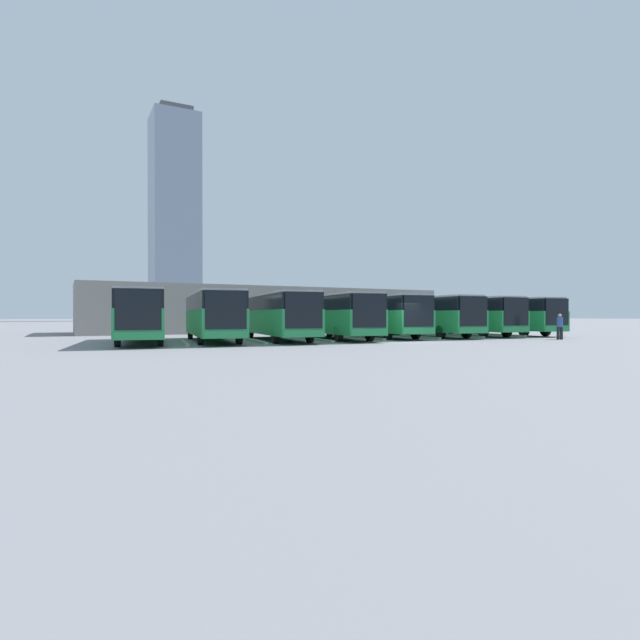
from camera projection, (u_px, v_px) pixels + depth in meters
The scene contains 19 objects.
ground_plane at pixel (407, 342), 31.68m from camera, with size 600.00×600.00×0.00m, color gray.
bus_0 at pixel (503, 315), 44.10m from camera, with size 4.23×12.60×3.13m.
curb_divider_0 at pixel (502, 335), 41.50m from camera, with size 0.24×5.67×0.15m, color #9E9E99.
bus_1 at pixel (466, 315), 42.19m from camera, with size 4.23×12.60×3.13m.
curb_divider_1 at pixel (461, 336), 39.58m from camera, with size 0.24×5.67×0.15m, color #9E9E99.
bus_2 at pixel (426, 315), 40.03m from camera, with size 4.23×12.60×3.13m.
curb_divider_2 at pixel (419, 337), 37.42m from camera, with size 0.24×5.67×0.15m, color #9E9E99.
bus_3 at pixel (378, 315), 38.43m from camera, with size 4.23×12.60×3.13m.
curb_divider_3 at pixel (367, 338), 35.82m from camera, with size 0.24×5.67×0.15m, color #9E9E99.
bus_4 at pixel (334, 314), 35.73m from camera, with size 4.23×12.60×3.13m.
curb_divider_4 at pixel (318, 340), 33.12m from camera, with size 0.24×5.67×0.15m, color #9E9E99.
bus_5 at pixel (277, 314), 33.74m from camera, with size 4.23×12.60×3.13m.
curb_divider_5 at pixel (256, 341), 31.14m from camera, with size 0.24×5.67×0.15m, color #9E9E99.
bus_6 at pixel (212, 314), 32.14m from camera, with size 4.23×12.60×3.13m.
curb_divider_6 at pixel (184, 343), 29.53m from camera, with size 0.24×5.67×0.15m, color #9E9E99.
bus_7 at pixel (140, 314), 30.44m from camera, with size 4.23×12.60×3.13m.
pedestrian at pixel (560, 326), 34.95m from camera, with size 0.56×0.56×1.80m.
station_building at pixel (270, 310), 52.83m from camera, with size 37.29×11.30×4.60m.
office_tower at pixel (175, 217), 174.65m from camera, with size 15.75×15.75×74.23m.
Camera 1 is at (19.35, 25.67, 1.65)m, focal length 28.00 mm.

